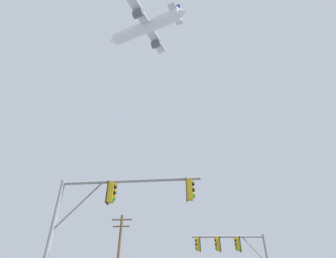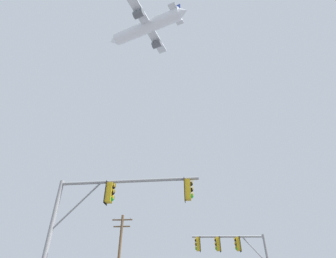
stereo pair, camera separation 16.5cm
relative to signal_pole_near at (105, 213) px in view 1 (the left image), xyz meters
The scene contains 3 objects.
signal_pole_near is the anchor object (origin of this frame).
signal_pole_far 11.90m from the signal_pole_near, 53.10° to the left, with size 5.40×0.61×5.76m.
airplane 55.65m from the signal_pole_near, 98.68° to the left, with size 19.84×15.33×5.55m.
Camera 1 is at (-0.29, -4.84, 1.70)m, focal length 27.74 mm.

